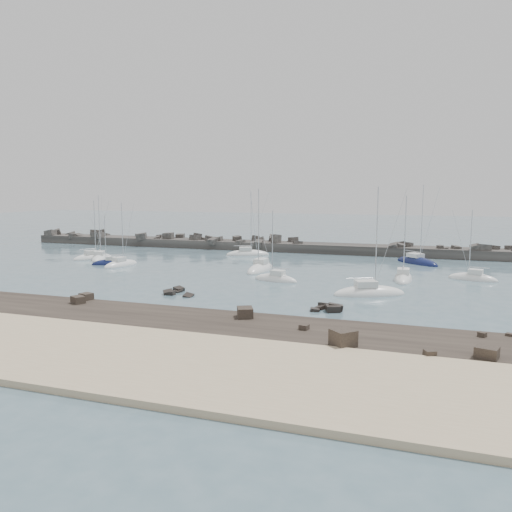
{
  "coord_description": "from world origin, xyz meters",
  "views": [
    {
      "loc": [
        24.13,
        -63.45,
        12.92
      ],
      "look_at": [
        -1.41,
        12.0,
        2.27
      ],
      "focal_mm": 35.0,
      "sensor_mm": 36.0,
      "label": 1
    }
  ],
  "objects_px": {
    "sailboat_1": "(100,259)",
    "sailboat_3": "(121,265)",
    "sailboat_4": "(248,254)",
    "sailboat_10": "(403,279)",
    "sailboat_9": "(473,279)",
    "sailboat_5": "(276,280)",
    "sailboat_8": "(417,263)",
    "sailboat_6": "(260,270)",
    "sailboat_0": "(93,258)",
    "sailboat_2": "(109,264)",
    "sailboat_7": "(369,294)"
  },
  "relations": [
    {
      "from": "sailboat_0",
      "to": "sailboat_1",
      "type": "xyz_separation_m",
      "value": [
        1.53,
        0.04,
        -0.01
      ]
    },
    {
      "from": "sailboat_2",
      "to": "sailboat_7",
      "type": "relative_size",
      "value": 0.65
    },
    {
      "from": "sailboat_3",
      "to": "sailboat_5",
      "type": "distance_m",
      "value": 29.43
    },
    {
      "from": "sailboat_8",
      "to": "sailboat_10",
      "type": "height_order",
      "value": "sailboat_8"
    },
    {
      "from": "sailboat_9",
      "to": "sailboat_5",
      "type": "bearing_deg",
      "value": -159.91
    },
    {
      "from": "sailboat_4",
      "to": "sailboat_5",
      "type": "height_order",
      "value": "sailboat_4"
    },
    {
      "from": "sailboat_1",
      "to": "sailboat_7",
      "type": "distance_m",
      "value": 53.52
    },
    {
      "from": "sailboat_1",
      "to": "sailboat_8",
      "type": "bearing_deg",
      "value": 13.56
    },
    {
      "from": "sailboat_0",
      "to": "sailboat_3",
      "type": "distance_m",
      "value": 11.39
    },
    {
      "from": "sailboat_3",
      "to": "sailboat_8",
      "type": "bearing_deg",
      "value": 21.93
    },
    {
      "from": "sailboat_4",
      "to": "sailboat_6",
      "type": "relative_size",
      "value": 0.95
    },
    {
      "from": "sailboat_9",
      "to": "sailboat_10",
      "type": "xyz_separation_m",
      "value": [
        -9.51,
        -3.19,
        0.0
      ]
    },
    {
      "from": "sailboat_1",
      "to": "sailboat_3",
      "type": "xyz_separation_m",
      "value": [
        8.35,
        -5.7,
        0.0
      ]
    },
    {
      "from": "sailboat_1",
      "to": "sailboat_4",
      "type": "distance_m",
      "value": 28.09
    },
    {
      "from": "sailboat_10",
      "to": "sailboat_6",
      "type": "bearing_deg",
      "value": 176.55
    },
    {
      "from": "sailboat_1",
      "to": "sailboat_2",
      "type": "xyz_separation_m",
      "value": [
        5.5,
        -4.98,
        -0.0
      ]
    },
    {
      "from": "sailboat_2",
      "to": "sailboat_10",
      "type": "distance_m",
      "value": 49.05
    },
    {
      "from": "sailboat_2",
      "to": "sailboat_3",
      "type": "xyz_separation_m",
      "value": [
        2.85,
        -0.72,
        0.0
      ]
    },
    {
      "from": "sailboat_0",
      "to": "sailboat_4",
      "type": "bearing_deg",
      "value": 29.34
    },
    {
      "from": "sailboat_4",
      "to": "sailboat_8",
      "type": "distance_m",
      "value": 32.03
    },
    {
      "from": "sailboat_10",
      "to": "sailboat_3",
      "type": "bearing_deg",
      "value": -178.03
    },
    {
      "from": "sailboat_4",
      "to": "sailboat_10",
      "type": "bearing_deg",
      "value": -31.31
    },
    {
      "from": "sailboat_9",
      "to": "sailboat_7",
      "type": "bearing_deg",
      "value": -130.42
    },
    {
      "from": "sailboat_7",
      "to": "sailboat_2",
      "type": "bearing_deg",
      "value": 166.09
    },
    {
      "from": "sailboat_7",
      "to": "sailboat_8",
      "type": "distance_m",
      "value": 30.23
    },
    {
      "from": "sailboat_2",
      "to": "sailboat_6",
      "type": "relative_size",
      "value": 0.66
    },
    {
      "from": "sailboat_4",
      "to": "sailboat_7",
      "type": "bearing_deg",
      "value": -48.74
    },
    {
      "from": "sailboat_6",
      "to": "sailboat_7",
      "type": "relative_size",
      "value": 0.99
    },
    {
      "from": "sailboat_1",
      "to": "sailboat_6",
      "type": "distance_m",
      "value": 32.53
    },
    {
      "from": "sailboat_5",
      "to": "sailboat_8",
      "type": "height_order",
      "value": "sailboat_8"
    },
    {
      "from": "sailboat_3",
      "to": "sailboat_0",
      "type": "bearing_deg",
      "value": 150.19
    },
    {
      "from": "sailboat_2",
      "to": "sailboat_9",
      "type": "distance_m",
      "value": 58.69
    },
    {
      "from": "sailboat_3",
      "to": "sailboat_10",
      "type": "distance_m",
      "value": 46.22
    },
    {
      "from": "sailboat_6",
      "to": "sailboat_10",
      "type": "distance_m",
      "value": 22.16
    },
    {
      "from": "sailboat_2",
      "to": "sailboat_5",
      "type": "bearing_deg",
      "value": -10.17
    },
    {
      "from": "sailboat_7",
      "to": "sailboat_5",
      "type": "bearing_deg",
      "value": 157.85
    },
    {
      "from": "sailboat_9",
      "to": "sailboat_8",
      "type": "bearing_deg",
      "value": 118.65
    },
    {
      "from": "sailboat_0",
      "to": "sailboat_5",
      "type": "distance_m",
      "value": 40.32
    },
    {
      "from": "sailboat_9",
      "to": "sailboat_10",
      "type": "relative_size",
      "value": 0.84
    },
    {
      "from": "sailboat_2",
      "to": "sailboat_7",
      "type": "distance_m",
      "value": 46.87
    },
    {
      "from": "sailboat_4",
      "to": "sailboat_9",
      "type": "xyz_separation_m",
      "value": [
        39.92,
        -15.31,
        0.01
      ]
    },
    {
      "from": "sailboat_2",
      "to": "sailboat_10",
      "type": "height_order",
      "value": "sailboat_10"
    },
    {
      "from": "sailboat_3",
      "to": "sailboat_9",
      "type": "relative_size",
      "value": 1.06
    },
    {
      "from": "sailboat_5",
      "to": "sailboat_6",
      "type": "xyz_separation_m",
      "value": [
        -4.94,
        7.91,
        0.01
      ]
    },
    {
      "from": "sailboat_5",
      "to": "sailboat_9",
      "type": "relative_size",
      "value": 0.99
    },
    {
      "from": "sailboat_2",
      "to": "sailboat_6",
      "type": "height_order",
      "value": "sailboat_6"
    },
    {
      "from": "sailboat_9",
      "to": "sailboat_2",
      "type": "bearing_deg",
      "value": -176.04
    },
    {
      "from": "sailboat_5",
      "to": "sailboat_10",
      "type": "relative_size",
      "value": 0.83
    },
    {
      "from": "sailboat_10",
      "to": "sailboat_1",
      "type": "bearing_deg",
      "value": 175.68
    },
    {
      "from": "sailboat_10",
      "to": "sailboat_0",
      "type": "bearing_deg",
      "value": 175.84
    }
  ]
}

